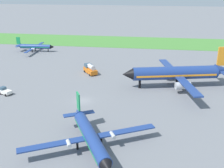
# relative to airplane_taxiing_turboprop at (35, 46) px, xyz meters

# --- Properties ---
(ground_plane) EXTENTS (600.00, 600.00, 0.00)m
(ground_plane) POSITION_rel_airplane_taxiing_turboprop_xyz_m (33.89, -48.91, -2.27)
(ground_plane) COLOR slate
(grass_taxiway_strip) EXTENTS (360.00, 28.00, 0.08)m
(grass_taxiway_strip) POSITION_rel_airplane_taxiing_turboprop_xyz_m (33.89, 26.21, -2.23)
(grass_taxiway_strip) COLOR #478438
(grass_taxiway_strip) RESTS_ON ground_plane
(airplane_taxiing_turboprop) EXTENTS (17.75, 20.75, 6.21)m
(airplane_taxiing_turboprop) POSITION_rel_airplane_taxiing_turboprop_xyz_m (0.00, 0.00, 0.00)
(airplane_taxiing_turboprop) COLOR navy
(airplane_taxiing_turboprop) RESTS_ON ground_plane
(airplane_foreground_turboprop) EXTENTS (23.35, 20.33, 7.68)m
(airplane_foreground_turboprop) POSITION_rel_airplane_taxiing_turboprop_xyz_m (40.63, -70.08, 0.54)
(airplane_foreground_turboprop) COLOR navy
(airplane_foreground_turboprop) RESTS_ON ground_plane
(airplane_midfield_jet) EXTENTS (31.98, 32.37, 11.59)m
(airplane_midfield_jet) POSITION_rel_airplane_taxiing_turboprop_xyz_m (58.48, -35.05, 1.90)
(airplane_midfield_jet) COLOR navy
(airplane_midfield_jet) RESTS_ON ground_plane
(fuel_truck_near_gate) EXTENTS (5.77, 6.67, 3.29)m
(fuel_truck_near_gate) POSITION_rel_airplane_taxiing_turboprop_xyz_m (30.85, -26.69, -0.69)
(fuel_truck_near_gate) COLOR orange
(fuel_truck_near_gate) RESTS_ON ground_plane
(pushback_tug_by_runway) EXTENTS (4.02, 3.20, 1.95)m
(pushback_tug_by_runway) POSITION_rel_airplane_taxiing_turboprop_xyz_m (11.77, -47.80, -1.36)
(pushback_tug_by_runway) COLOR white
(pushback_tug_by_runway) RESTS_ON ground_plane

